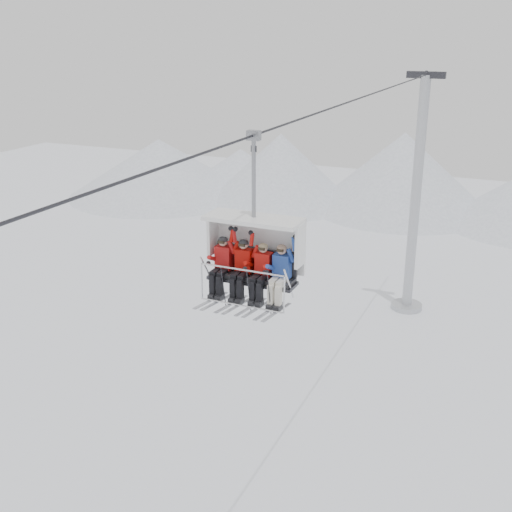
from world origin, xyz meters
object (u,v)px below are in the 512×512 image
at_px(skier_center_right, 262,271).
at_px(skier_far_right, 280,273).
at_px(chairlift_carrier, 256,246).
at_px(lift_tower_right, 414,214).
at_px(skier_center_left, 242,267).
at_px(skier_far_left, 222,264).

xyz_separation_m(skier_center_right, skier_far_right, (0.46, 0.00, 0.01)).
xyz_separation_m(chairlift_carrier, skier_far_right, (0.75, -0.30, -0.46)).
bearing_deg(lift_tower_right, skier_center_right, -89.27).
relative_size(skier_center_left, skier_far_right, 1.00).
relative_size(lift_tower_right, skier_far_left, 7.99).
bearing_deg(chairlift_carrier, skier_center_right, -47.53).
bearing_deg(skier_center_right, skier_center_left, 179.51).
bearing_deg(skier_center_right, chairlift_carrier, 132.47).
xyz_separation_m(skier_far_left, skier_center_right, (1.05, -0.00, -0.01)).
bearing_deg(skier_center_left, chairlift_carrier, 54.00).
distance_m(lift_tower_right, skier_center_right, 22.75).
bearing_deg(skier_far_left, skier_far_right, 0.00).
height_order(skier_center_right, skier_far_right, skier_far_right).
distance_m(chairlift_carrier, skier_far_left, 0.94).
bearing_deg(lift_tower_right, skier_far_left, -91.96).
relative_size(chairlift_carrier, skier_center_right, 2.36).
distance_m(lift_tower_right, skier_center_left, 22.75).
distance_m(skier_far_left, skier_center_right, 1.05).
distance_m(skier_far_left, skier_center_left, 0.54).
bearing_deg(skier_far_left, skier_center_left, 0.00).
distance_m(skier_far_left, skier_far_right, 1.51).
height_order(lift_tower_right, skier_center_right, lift_tower_right).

